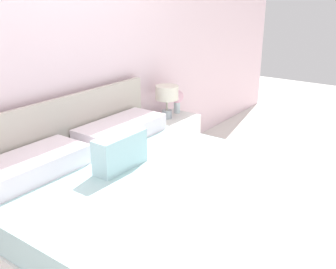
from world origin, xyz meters
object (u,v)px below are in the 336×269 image
bed (164,217)px  table_lamp (167,95)px  nightstand (173,141)px  flower_vase (177,98)px

bed → table_lamp: size_ratio=6.63×
nightstand → table_lamp: table_lamp is taller
table_lamp → flower_vase: (0.21, 0.02, -0.08)m
bed → flower_vase: size_ratio=8.96×
nightstand → table_lamp: bearing=138.1°
nightstand → flower_vase: size_ratio=2.10×
bed → flower_vase: bearing=31.7°
table_lamp → flower_vase: bearing=5.6°
nightstand → table_lamp: size_ratio=1.55×
bed → nightstand: bed is taller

